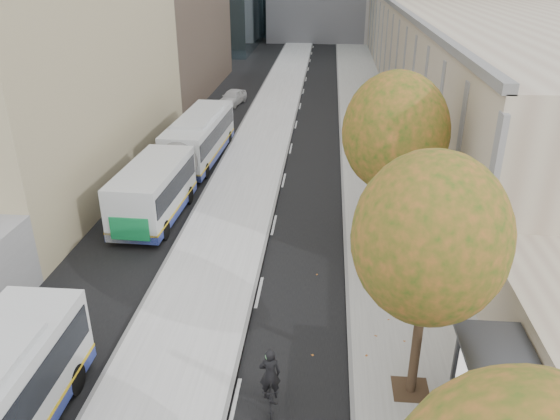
# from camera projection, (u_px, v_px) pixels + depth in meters

# --- Properties ---
(bus_platform) EXTENTS (4.25, 150.00, 0.15)m
(bus_platform) POSITION_uv_depth(u_px,v_px,m) (257.00, 151.00, 37.04)
(bus_platform) COLOR #B7B7B7
(bus_platform) RESTS_ON ground
(sidewalk) EXTENTS (4.75, 150.00, 0.08)m
(sidewalk) POSITION_uv_depth(u_px,v_px,m) (376.00, 155.00, 36.42)
(sidewalk) COLOR gray
(sidewalk) RESTS_ON ground
(building_tan) EXTENTS (18.00, 92.00, 8.00)m
(building_tan) POSITION_uv_depth(u_px,v_px,m) (464.00, 38.00, 60.09)
(building_tan) COLOR tan
(building_tan) RESTS_ON ground
(bus_shelter) EXTENTS (1.90, 4.40, 2.53)m
(bus_shelter) POSITION_uv_depth(u_px,v_px,m) (514.00, 388.00, 13.65)
(bus_shelter) COLOR #383A3F
(bus_shelter) RESTS_ON sidewalk
(tree_c) EXTENTS (4.20, 4.20, 7.28)m
(tree_c) POSITION_uv_depth(u_px,v_px,m) (430.00, 239.00, 14.38)
(tree_c) COLOR #302414
(tree_c) RESTS_ON sidewalk
(tree_d) EXTENTS (4.40, 4.40, 7.60)m
(tree_d) POSITION_uv_depth(u_px,v_px,m) (395.00, 132.00, 22.43)
(tree_d) COLOR #302414
(tree_d) RESTS_ON sidewalk
(bus_far) EXTENTS (3.09, 17.11, 2.84)m
(bus_far) POSITION_uv_depth(u_px,v_px,m) (183.00, 156.00, 31.62)
(bus_far) COLOR #BABEC2
(bus_far) RESTS_ON ground
(cyclist) EXTENTS (0.72, 1.72, 2.13)m
(cyclist) POSITION_uv_depth(u_px,v_px,m) (270.00, 387.00, 15.64)
(cyclist) COLOR black
(cyclist) RESTS_ON ground
(distant_car) EXTENTS (2.37, 4.17, 1.34)m
(distant_car) POSITION_uv_depth(u_px,v_px,m) (233.00, 97.00, 48.92)
(distant_car) COLOR silver
(distant_car) RESTS_ON ground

